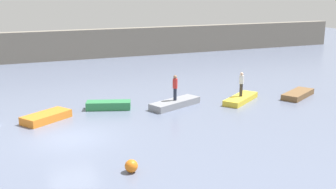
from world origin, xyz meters
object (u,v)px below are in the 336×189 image
Objects in this scene: rowboat_brown at (298,94)px; person_white_shirt at (241,83)px; rowboat_grey at (175,103)px; rowboat_orange at (46,117)px; rowboat_yellow at (241,99)px; person_red_shirt at (175,86)px; mooring_buoy at (131,166)px; rowboat_green at (109,105)px.

person_white_shirt is at bearing 144.12° from rowboat_brown.
person_white_shirt is at bearing -29.30° from rowboat_grey.
rowboat_yellow is (13.05, -0.70, -0.04)m from rowboat_orange.
rowboat_yellow is at bearing -6.85° from person_red_shirt.
rowboat_yellow is 6.40× the size of mooring_buoy.
mooring_buoy is (-15.12, -7.59, 0.08)m from rowboat_brown.
rowboat_orange is 5.13× the size of mooring_buoy.
rowboat_green is 4.39m from rowboat_grey.
mooring_buoy is at bearing -146.38° from rowboat_grey.
rowboat_green is 9.22m from person_white_shirt.
rowboat_brown is (9.27, -1.10, -0.02)m from rowboat_grey.
person_white_shirt is (13.05, -0.70, 1.09)m from rowboat_orange.
person_red_shirt is (0.00, 0.00, 1.17)m from rowboat_grey.
rowboat_green is at bearing -18.82° from rowboat_orange.
rowboat_green is 1.67× the size of person_white_shirt.
rowboat_orange is 1.02× the size of rowboat_green.
person_white_shirt is at bearing 0.00° from rowboat_yellow.
person_red_shirt reaches higher than rowboat_orange.
mooring_buoy is at bearing -79.80° from rowboat_green.
person_red_shirt reaches higher than rowboat_yellow.
rowboat_green is 0.86× the size of rowboat_brown.
rowboat_brown is 4.68m from person_white_shirt.
person_white_shirt is 3.00× the size of mooring_buoy.
rowboat_green reaches higher than rowboat_yellow.
person_white_shirt reaches higher than rowboat_yellow.
mooring_buoy is (-1.61, -9.83, 0.02)m from rowboat_green.
person_white_shirt reaches higher than rowboat_orange.
mooring_buoy is (-10.60, -8.13, -1.04)m from person_white_shirt.
person_white_shirt is (4.75, -0.57, 1.10)m from rowboat_grey.
person_red_shirt reaches higher than rowboat_green.
rowboat_orange is at bearing 146.83° from rowboat_brown.
person_red_shirt is at bearing -33.65° from rowboat_orange.
rowboat_yellow is 1.14m from person_white_shirt.
rowboat_yellow is 1.09× the size of rowboat_brown.
rowboat_orange reaches higher than rowboat_brown.
rowboat_grey is at bearing 4.50° from rowboat_green.
rowboat_orange is 8.30m from rowboat_grey.
rowboat_green is at bearing 134.51° from rowboat_yellow.
rowboat_grey is 4.79m from rowboat_yellow.
rowboat_green is at bearing 165.00° from person_red_shirt.
rowboat_orange is 4.18m from rowboat_green.
rowboat_brown is at bearing 26.67° from mooring_buoy.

